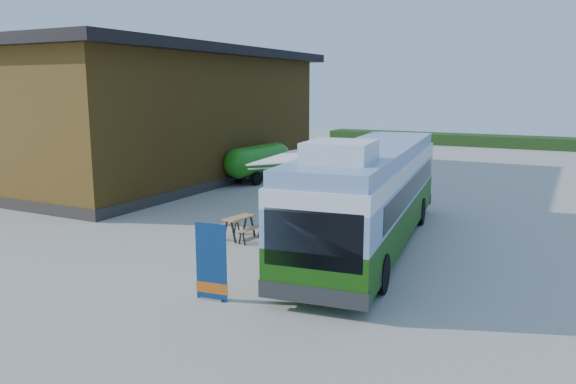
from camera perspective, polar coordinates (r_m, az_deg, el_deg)
The scene contains 10 objects.
ground at distance 19.68m, azimuth -5.68°, elevation -5.13°, with size 100.00×100.00×0.00m, color #BCB7AD.
barn at distance 33.28m, azimuth -11.64°, elevation 7.41°, with size 9.60×21.20×7.50m.
hedge at distance 54.11m, azimuth 24.84°, elevation 4.52°, with size 40.00×3.00×1.00m, color #264419.
bus at distance 18.86m, azimuth 8.33°, elevation -0.02°, with size 4.29×13.04×3.93m.
awning at distance 19.50m, azimuth 2.66°, elevation 3.34°, with size 3.43×4.94×0.55m.
banner at distance 14.37m, azimuth -7.79°, elevation -7.77°, with size 0.87×0.25×2.00m.
picnic_table at distance 19.98m, azimuth -4.99°, elevation -3.10°, with size 1.58×1.45×0.80m.
person_a at distance 27.95m, azimuth -0.23°, elevation 1.42°, with size 0.63×0.41×1.72m, color #999999.
person_b at distance 29.92m, azimuth 0.08°, elevation 2.13°, with size 0.89×0.69×1.82m, color #999999.
slurry_tanker at distance 32.04m, azimuth -3.01°, elevation 3.20°, with size 1.99×5.62×2.08m.
Camera 1 is at (10.40, -15.84, 5.32)m, focal length 35.00 mm.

